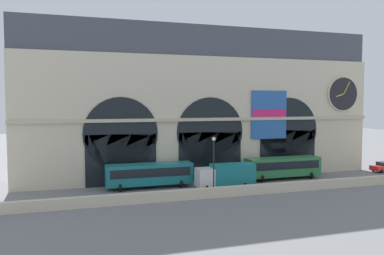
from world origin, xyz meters
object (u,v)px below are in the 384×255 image
(bus_midwest, at_px, (149,174))
(street_lamp_quayside, at_px, (214,158))
(bus_mideast, at_px, (283,167))
(box_truck_center, at_px, (226,175))

(bus_midwest, bearing_deg, street_lamp_quayside, -44.77)
(bus_midwest, bearing_deg, bus_mideast, -0.40)
(box_truck_center, xyz_separation_m, bus_mideast, (10.01, 3.14, 0.08))
(bus_midwest, xyz_separation_m, box_truck_center, (9.18, -3.27, -0.08))
(box_truck_center, height_order, street_lamp_quayside, street_lamp_quayside)
(box_truck_center, height_order, bus_mideast, box_truck_center)
(bus_mideast, relative_size, street_lamp_quayside, 1.59)
(box_truck_center, bearing_deg, bus_mideast, 17.41)
(street_lamp_quayside, bearing_deg, bus_midwest, 135.23)
(bus_midwest, xyz_separation_m, street_lamp_quayside, (6.37, -6.32, 2.63))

